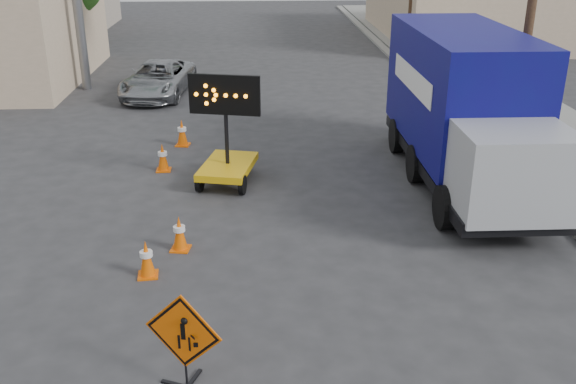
{
  "coord_description": "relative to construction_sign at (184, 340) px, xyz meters",
  "views": [
    {
      "loc": [
        0.27,
        -7.99,
        6.17
      ],
      "look_at": [
        0.84,
        2.8,
        1.65
      ],
      "focal_mm": 40.0,
      "sensor_mm": 36.0,
      "label": 1
    }
  ],
  "objects": [
    {
      "name": "box_truck",
      "position": [
        6.28,
        7.75,
        0.89
      ],
      "size": [
        2.59,
        7.97,
        3.78
      ],
      "rotation": [
        0.0,
        0.0,
        -0.01
      ],
      "color": "black",
      "rests_on": "ground"
    },
    {
      "name": "ground",
      "position": [
        0.78,
        0.51,
        -0.83
      ],
      "size": [
        100.0,
        100.0,
        0.0
      ],
      "primitive_type": "plane",
      "color": "#2D2D30",
      "rests_on": "ground"
    },
    {
      "name": "cone_e",
      "position": [
        -1.14,
        11.07,
        -0.43
      ],
      "size": [
        0.46,
        0.46,
        0.8
      ],
      "rotation": [
        0.0,
        0.0,
        -0.15
      ],
      "color": "#E85804",
      "rests_on": "ground"
    },
    {
      "name": "curb_right",
      "position": [
        7.98,
        15.51,
        -0.77
      ],
      "size": [
        0.4,
        60.0,
        0.12
      ],
      "primitive_type": "cube",
      "color": "gray",
      "rests_on": "ground"
    },
    {
      "name": "cone_d",
      "position": [
        -1.45,
        8.94,
        -0.45
      ],
      "size": [
        0.4,
        0.4,
        0.76
      ],
      "rotation": [
        0.0,
        0.0,
        0.03
      ],
      "color": "#E85804",
      "rests_on": "ground"
    },
    {
      "name": "cone_a",
      "position": [
        -1.04,
        3.26,
        -0.46
      ],
      "size": [
        0.41,
        0.41,
        0.74
      ],
      "rotation": [
        0.0,
        0.0,
        0.1
      ],
      "color": "#E85804",
      "rests_on": "ground"
    },
    {
      "name": "cone_c",
      "position": [
        0.28,
        8.65,
        -0.47
      ],
      "size": [
        0.46,
        0.46,
        0.71
      ],
      "rotation": [
        0.0,
        0.0,
        0.32
      ],
      "color": "#E85804",
      "rests_on": "ground"
    },
    {
      "name": "construction_sign",
      "position": [
        0.0,
        0.0,
        0.0
      ],
      "size": [
        1.1,
        0.79,
        1.57
      ],
      "rotation": [
        0.0,
        0.0,
        -0.39
      ],
      "color": "black",
      "rests_on": "ground"
    },
    {
      "name": "cone_b",
      "position": [
        -0.53,
        4.31,
        -0.46
      ],
      "size": [
        0.43,
        0.43,
        0.75
      ],
      "rotation": [
        0.0,
        0.0,
        -0.16
      ],
      "color": "#E85804",
      "rests_on": "ground"
    },
    {
      "name": "sidewalk_right",
      "position": [
        10.28,
        15.51,
        -0.75
      ],
      "size": [
        4.0,
        60.0,
        0.15
      ],
      "primitive_type": "cube",
      "color": "gray",
      "rests_on": "ground"
    },
    {
      "name": "arrow_board",
      "position": [
        0.33,
        7.96,
        -0.19
      ],
      "size": [
        1.76,
        2.19,
        2.83
      ],
      "rotation": [
        0.0,
        0.0,
        -0.22
      ],
      "color": "#E0A80C",
      "rests_on": "ground"
    },
    {
      "name": "pickup_truck",
      "position": [
        -2.65,
        17.26,
        -0.18
      ],
      "size": [
        2.76,
        4.92,
        1.3
      ],
      "primitive_type": "imported",
      "rotation": [
        0.0,
        0.0,
        -0.13
      ],
      "color": "#A0A3A7",
      "rests_on": "ground"
    }
  ]
}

